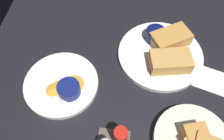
% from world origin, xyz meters
% --- Properties ---
extents(ground_plane, '(1.10, 1.10, 0.03)m').
position_xyz_m(ground_plane, '(0.00, 0.00, -0.01)').
color(ground_plane, black).
extents(plate_sandwich_main, '(0.29, 0.29, 0.02)m').
position_xyz_m(plate_sandwich_main, '(-0.06, -0.08, 0.01)').
color(plate_sandwich_main, white).
rests_on(plate_sandwich_main, ground_plane).
extents(sandwich_half_near, '(0.14, 0.10, 0.05)m').
position_xyz_m(sandwich_half_near, '(-0.08, -0.03, 0.04)').
color(sandwich_half_near, tan).
rests_on(sandwich_half_near, plate_sandwich_main).
extents(sandwich_half_far, '(0.15, 0.13, 0.05)m').
position_xyz_m(sandwich_half_far, '(-0.08, -0.13, 0.04)').
color(sandwich_half_far, '#C68C42').
rests_on(sandwich_half_far, plate_sandwich_main).
extents(ramekin_dark_sauce, '(0.07, 0.07, 0.04)m').
position_xyz_m(ramekin_dark_sauce, '(-0.03, -0.14, 0.04)').
color(ramekin_dark_sauce, '#0C144C').
rests_on(ramekin_dark_sauce, plate_sandwich_main).
extents(spoon_by_dark_ramekin, '(0.04, 0.10, 0.01)m').
position_xyz_m(spoon_by_dark_ramekin, '(-0.05, -0.09, 0.02)').
color(spoon_by_dark_ramekin, silver).
rests_on(spoon_by_dark_ramekin, plate_sandwich_main).
extents(plate_chips_companion, '(0.24, 0.24, 0.02)m').
position_xyz_m(plate_chips_companion, '(0.26, 0.08, 0.01)').
color(plate_chips_companion, white).
rests_on(plate_chips_companion, ground_plane).
extents(ramekin_light_gravy, '(0.07, 0.07, 0.04)m').
position_xyz_m(ramekin_light_gravy, '(0.22, 0.11, 0.03)').
color(ramekin_light_gravy, navy).
rests_on(ramekin_light_gravy, plate_chips_companion).
extents(spoon_by_gravy_ramekin, '(0.05, 0.10, 0.01)m').
position_xyz_m(spoon_by_gravy_ramekin, '(0.24, 0.12, 0.02)').
color(spoon_by_gravy_ramekin, silver).
rests_on(spoon_by_gravy_ramekin, plate_chips_companion).
extents(plantain_chip_scatter, '(0.13, 0.11, 0.01)m').
position_xyz_m(plantain_chip_scatter, '(0.24, 0.09, 0.02)').
color(plantain_chip_scatter, gold).
rests_on(plantain_chip_scatter, plate_chips_companion).
extents(paper_napkin_folded, '(0.13, 0.12, 0.00)m').
position_xyz_m(paper_napkin_folded, '(-0.22, 0.00, 0.00)').
color(paper_napkin_folded, white).
rests_on(paper_napkin_folded, ground_plane).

